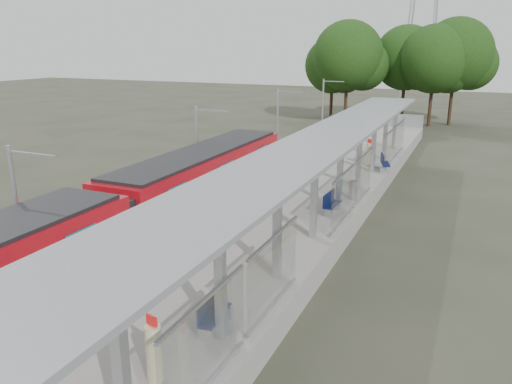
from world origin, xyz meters
TOP-DOWN VIEW (x-y plane):
  - trackbed at (-4.50, 20.00)m, footprint 3.00×70.00m
  - platform at (0.00, 20.00)m, footprint 6.00×50.00m
  - tactile_strip at (-2.55, 20.00)m, footprint 0.60×50.00m
  - end_fence at (0.00, 44.95)m, footprint 6.00×0.10m
  - train at (-4.50, 9.29)m, footprint 2.74×27.60m
  - canopy at (1.61, 16.19)m, footprint 3.27×38.00m
  - tree_cluster at (-0.86, 53.37)m, footprint 20.03×12.25m
  - catenary_masts at (-6.22, 19.00)m, footprint 2.08×48.16m
  - bench_near at (1.56, 6.29)m, footprint 0.61×1.51m
  - bench_mid at (1.84, 17.19)m, footprint 0.53×1.52m
  - bench_far at (2.61, 26.55)m, footprint 0.88×1.57m
  - info_pillar_near at (1.41, 3.81)m, footprint 0.38×0.38m
  - info_pillar_far at (1.47, 27.51)m, footprint 0.39×0.39m
  - litter_bin at (2.27, 19.83)m, footprint 0.50×0.50m

SIDE VIEW (x-z plane):
  - trackbed at x=-4.50m, z-range 0.00..0.24m
  - platform at x=0.00m, z-range 0.00..1.00m
  - tactile_strip at x=-2.55m, z-range 1.00..1.02m
  - litter_bin at x=2.27m, z-range 1.00..1.94m
  - bench_near at x=1.56m, z-range 1.03..2.03m
  - bench_mid at x=1.84m, z-range 1.03..2.05m
  - bench_far at x=2.61m, z-range 1.03..2.06m
  - end_fence at x=0.00m, z-range 1.00..2.20m
  - info_pillar_near at x=1.41m, z-range 0.89..2.58m
  - info_pillar_far at x=1.47m, z-range 0.88..2.62m
  - train at x=-4.50m, z-range 0.24..3.86m
  - catenary_masts at x=-6.22m, z-range 0.21..5.61m
  - canopy at x=1.61m, z-range 2.37..6.03m
  - tree_cluster at x=-0.86m, z-range 1.46..12.90m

